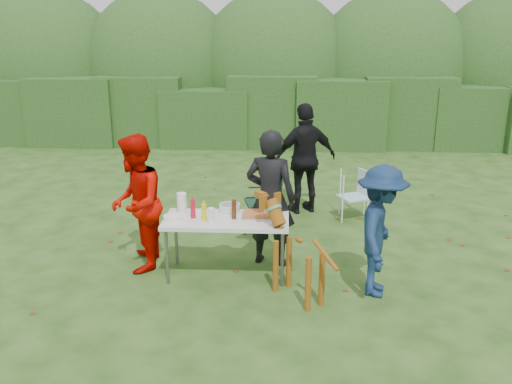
# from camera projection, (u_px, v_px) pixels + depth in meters

# --- Properties ---
(ground) EXTENTS (80.00, 80.00, 0.00)m
(ground) POSITION_uv_depth(u_px,v_px,m) (254.00, 284.00, 6.47)
(ground) COLOR #1E4211
(hedge_row) EXTENTS (22.00, 1.40, 1.70)m
(hedge_row) POSITION_uv_depth(u_px,v_px,m) (272.00, 113.00, 13.87)
(hedge_row) COLOR #23471C
(hedge_row) RESTS_ON ground
(shrub_backdrop) EXTENTS (20.00, 2.60, 3.20)m
(shrub_backdrop) POSITION_uv_depth(u_px,v_px,m) (274.00, 77.00, 15.18)
(shrub_backdrop) COLOR #3D6628
(shrub_backdrop) RESTS_ON ground
(folding_table) EXTENTS (1.50, 0.70, 0.74)m
(folding_table) POSITION_uv_depth(u_px,v_px,m) (226.00, 223.00, 6.52)
(folding_table) COLOR silver
(folding_table) RESTS_ON ground
(person_cook) EXTENTS (0.73, 0.57, 1.76)m
(person_cook) POSITION_uv_depth(u_px,v_px,m) (270.00, 198.00, 6.81)
(person_cook) COLOR black
(person_cook) RESTS_ON ground
(person_red_jacket) EXTENTS (0.75, 0.91, 1.72)m
(person_red_jacket) POSITION_uv_depth(u_px,v_px,m) (136.00, 203.00, 6.68)
(person_red_jacket) COLOR #C40900
(person_red_jacket) RESTS_ON ground
(person_black_puffy) EXTENTS (1.14, 0.81, 1.80)m
(person_black_puffy) POSITION_uv_depth(u_px,v_px,m) (305.00, 159.00, 8.77)
(person_black_puffy) COLOR black
(person_black_puffy) RESTS_ON ground
(child) EXTENTS (0.78, 1.08, 1.51)m
(child) POSITION_uv_depth(u_px,v_px,m) (380.00, 231.00, 6.05)
(child) COLOR #12274B
(child) RESTS_ON ground
(dog) EXTENTS (1.06, 1.16, 1.07)m
(dog) POSITION_uv_depth(u_px,v_px,m) (299.00, 254.00, 5.99)
(dog) COLOR brown
(dog) RESTS_ON ground
(camping_chair) EXTENTS (0.69, 0.69, 0.92)m
(camping_chair) POSITION_uv_depth(u_px,v_px,m) (263.00, 199.00, 8.15)
(camping_chair) COLOR #163421
(camping_chair) RESTS_ON ground
(lawn_chair) EXTENTS (0.62, 0.62, 0.79)m
(lawn_chair) POSITION_uv_depth(u_px,v_px,m) (354.00, 195.00, 8.58)
(lawn_chair) COLOR #55A9CA
(lawn_chair) RESTS_ON ground
(food_tray) EXTENTS (0.45, 0.30, 0.02)m
(food_tray) POSITION_uv_depth(u_px,v_px,m) (260.00, 216.00, 6.56)
(food_tray) COLOR #B7B7BA
(food_tray) RESTS_ON folding_table
(focaccia_bread) EXTENTS (0.40, 0.26, 0.04)m
(focaccia_bread) POSITION_uv_depth(u_px,v_px,m) (260.00, 214.00, 6.56)
(focaccia_bread) COLOR #BD6933
(focaccia_bread) RESTS_ON food_tray
(mustard_bottle) EXTENTS (0.06, 0.06, 0.20)m
(mustard_bottle) POSITION_uv_depth(u_px,v_px,m) (204.00, 212.00, 6.42)
(mustard_bottle) COLOR #CFD009
(mustard_bottle) RESTS_ON folding_table
(ketchup_bottle) EXTENTS (0.06, 0.06, 0.22)m
(ketchup_bottle) POSITION_uv_depth(u_px,v_px,m) (193.00, 209.00, 6.49)
(ketchup_bottle) COLOR red
(ketchup_bottle) RESTS_ON folding_table
(beer_bottle) EXTENTS (0.06, 0.06, 0.24)m
(beer_bottle) POSITION_uv_depth(u_px,v_px,m) (234.00, 209.00, 6.46)
(beer_bottle) COLOR #47230F
(beer_bottle) RESTS_ON folding_table
(paper_towel_roll) EXTENTS (0.12, 0.12, 0.26)m
(paper_towel_roll) POSITION_uv_depth(u_px,v_px,m) (182.00, 203.00, 6.65)
(paper_towel_roll) COLOR white
(paper_towel_roll) RESTS_ON folding_table
(cup_stack) EXTENTS (0.08, 0.08, 0.18)m
(cup_stack) POSITION_uv_depth(u_px,v_px,m) (211.00, 216.00, 6.33)
(cup_stack) COLOR white
(cup_stack) RESTS_ON folding_table
(pasta_bowl) EXTENTS (0.26, 0.26, 0.10)m
(pasta_bowl) POSITION_uv_depth(u_px,v_px,m) (230.00, 208.00, 6.73)
(pasta_bowl) COLOR silver
(pasta_bowl) RESTS_ON folding_table
(plate_stack) EXTENTS (0.24, 0.24, 0.05)m
(plate_stack) POSITION_uv_depth(u_px,v_px,m) (173.00, 217.00, 6.46)
(plate_stack) COLOR white
(plate_stack) RESTS_ON folding_table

